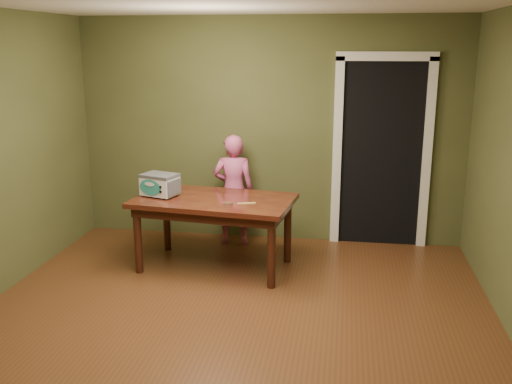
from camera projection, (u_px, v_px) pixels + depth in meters
floor at (226, 337)px, 4.57m from camera, size 5.00×5.00×0.00m
room_shell at (222, 125)px, 4.14m from camera, size 4.52×5.02×2.61m
doorway at (380, 150)px, 6.77m from camera, size 1.10×0.66×2.25m
dining_table at (214, 208)px, 5.85m from camera, size 1.69×1.08×0.75m
toy_oven at (160, 184)px, 5.89m from camera, size 0.43×0.35×0.23m
baking_pan at (228, 203)px, 5.60m from camera, size 0.10×0.10×0.02m
spatula at (246, 203)px, 5.63m from camera, size 0.18×0.08×0.01m
child at (234, 190)px, 6.57m from camera, size 0.50×0.35×1.29m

